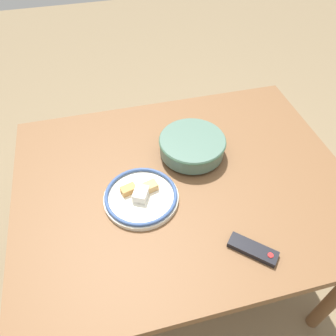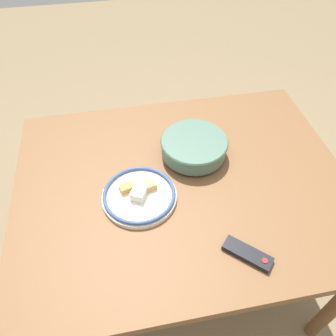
# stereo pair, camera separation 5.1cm
# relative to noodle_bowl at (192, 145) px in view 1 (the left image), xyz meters

# --- Properties ---
(ground_plane) EXTENTS (8.00, 8.00, 0.00)m
(ground_plane) POSITION_rel_noodle_bowl_xyz_m (0.07, 0.13, -0.83)
(ground_plane) COLOR #7F6B4C
(dining_table) EXTENTS (1.30, 1.02, 0.78)m
(dining_table) POSITION_rel_noodle_bowl_xyz_m (0.07, 0.13, -0.13)
(dining_table) COLOR brown
(dining_table) RESTS_ON ground_plane
(noodle_bowl) EXTENTS (0.27, 0.27, 0.08)m
(noodle_bowl) POSITION_rel_noodle_bowl_xyz_m (0.00, 0.00, 0.00)
(noodle_bowl) COLOR #4C6B5B
(noodle_bowl) RESTS_ON dining_table
(food_plate) EXTENTS (0.28, 0.28, 0.05)m
(food_plate) POSITION_rel_noodle_bowl_xyz_m (0.25, 0.18, -0.03)
(food_plate) COLOR silver
(food_plate) RESTS_ON dining_table
(tv_remote) EXTENTS (0.15, 0.15, 0.02)m
(tv_remote) POSITION_rel_noodle_bowl_xyz_m (-0.06, 0.48, -0.04)
(tv_remote) COLOR black
(tv_remote) RESTS_ON dining_table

